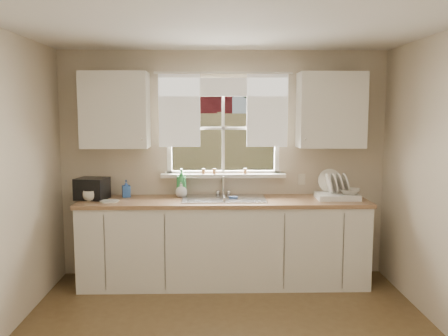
{
  "coord_description": "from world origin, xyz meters",
  "views": [
    {
      "loc": [
        -0.11,
        -3.25,
        1.84
      ],
      "look_at": [
        0.0,
        1.65,
        1.25
      ],
      "focal_mm": 38.0,
      "sensor_mm": 36.0,
      "label": 1
    }
  ],
  "objects_px": {
    "dish_rack": "(337,192)",
    "black_appliance": "(92,188)",
    "soap_bottle_a": "(181,183)",
    "cup": "(90,196)"
  },
  "relations": [
    {
      "from": "black_appliance",
      "to": "dish_rack",
      "type": "bearing_deg",
      "value": 10.71
    },
    {
      "from": "soap_bottle_a",
      "to": "cup",
      "type": "xyz_separation_m",
      "value": [
        -0.94,
        -0.23,
        -0.1
      ]
    },
    {
      "from": "soap_bottle_a",
      "to": "cup",
      "type": "bearing_deg",
      "value": -169.65
    },
    {
      "from": "dish_rack",
      "to": "soap_bottle_a",
      "type": "relative_size",
      "value": 1.43
    },
    {
      "from": "dish_rack",
      "to": "black_appliance",
      "type": "xyz_separation_m",
      "value": [
        -2.6,
        0.05,
        0.04
      ]
    },
    {
      "from": "dish_rack",
      "to": "black_appliance",
      "type": "height_order",
      "value": "dish_rack"
    },
    {
      "from": "soap_bottle_a",
      "to": "cup",
      "type": "distance_m",
      "value": 0.97
    },
    {
      "from": "soap_bottle_a",
      "to": "black_appliance",
      "type": "height_order",
      "value": "soap_bottle_a"
    },
    {
      "from": "dish_rack",
      "to": "black_appliance",
      "type": "bearing_deg",
      "value": 178.98
    },
    {
      "from": "dish_rack",
      "to": "cup",
      "type": "bearing_deg",
      "value": -178.59
    }
  ]
}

